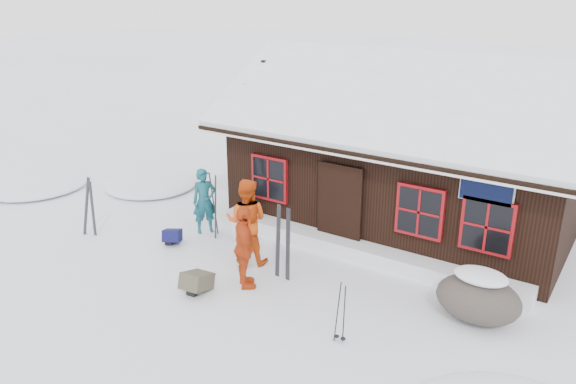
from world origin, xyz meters
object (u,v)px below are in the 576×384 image
at_px(skier_orange_left, 247,221).
at_px(boulder, 478,298).
at_px(backpack_blue, 173,238).
at_px(backpack_olive, 197,285).
at_px(skier_crouched, 252,212).
at_px(ski_pair_left, 89,208).
at_px(skier_teal, 204,201).
at_px(ski_poles, 341,314).
at_px(skier_orange_right, 244,248).

bearing_deg(skier_orange_left, boulder, 163.63).
height_order(skier_orange_left, backpack_blue, skier_orange_left).
distance_m(skier_orange_left, backpack_olive, 1.82).
distance_m(backpack_blue, backpack_olive, 2.48).
height_order(skier_crouched, ski_pair_left, ski_pair_left).
height_order(skier_teal, backpack_blue, skier_teal).
relative_size(skier_orange_left, ski_poles, 1.65).
height_order(ski_pair_left, backpack_blue, ski_pair_left).
distance_m(skier_teal, skier_orange_left, 2.00).
height_order(skier_teal, skier_crouched, skier_teal).
bearing_deg(skier_orange_right, ski_pair_left, 46.17).
height_order(skier_teal, backpack_olive, skier_teal).
bearing_deg(ski_poles, skier_crouched, 144.18).
bearing_deg(boulder, backpack_olive, -156.75).
bearing_deg(skier_teal, backpack_olive, -106.53).
relative_size(skier_teal, boulder, 1.07).
distance_m(skier_crouched, ski_poles, 5.20).
height_order(skier_teal, skier_orange_left, skier_orange_left).
bearing_deg(skier_orange_right, backpack_olive, 91.30).
bearing_deg(ski_pair_left, backpack_olive, -4.22).
bearing_deg(ski_poles, skier_orange_right, 166.80).
xyz_separation_m(skier_teal, boulder, (6.82, -0.20, -0.37)).
distance_m(skier_crouched, backpack_blue, 2.09).
bearing_deg(skier_orange_right, skier_orange_left, -10.21).
bearing_deg(skier_orange_left, backpack_blue, -15.16).
bearing_deg(backpack_blue, backpack_olive, -66.15).
relative_size(skier_orange_left, backpack_blue, 3.81).
height_order(skier_orange_left, backpack_olive, skier_orange_left).
relative_size(skier_teal, ski_poles, 1.40).
bearing_deg(skier_orange_right, skier_teal, 11.71).
xyz_separation_m(skier_orange_left, skier_crouched, (-1.02, 1.52, -0.52)).
distance_m(skier_teal, skier_crouched, 1.24).
xyz_separation_m(skier_crouched, boulder, (5.97, -1.02, -0.00)).
height_order(ski_poles, backpack_blue, ski_poles).
distance_m(ski_pair_left, backpack_olive, 4.08).
height_order(skier_teal, ski_pair_left, skier_teal).
xyz_separation_m(skier_teal, backpack_blue, (-0.21, -0.96, -0.69)).
height_order(skier_teal, skier_orange_right, skier_orange_right).
height_order(backpack_blue, backpack_olive, backpack_olive).
xyz_separation_m(skier_orange_left, skier_orange_right, (0.65, -0.92, -0.10)).
distance_m(skier_crouched, backpack_olive, 3.33).
xyz_separation_m(skier_crouched, ski_poles, (4.21, -3.04, 0.09)).
bearing_deg(ski_poles, backpack_blue, 166.54).
relative_size(boulder, ski_pair_left, 0.98).
distance_m(boulder, ski_pair_left, 9.11).
bearing_deg(skier_crouched, skier_orange_right, -70.57).
height_order(skier_crouched, backpack_blue, skier_crouched).
relative_size(skier_crouched, ski_pair_left, 0.58).
xyz_separation_m(skier_orange_right, ski_poles, (2.54, -0.60, -0.33)).
height_order(skier_orange_right, backpack_olive, skier_orange_right).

